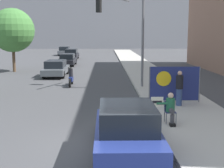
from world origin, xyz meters
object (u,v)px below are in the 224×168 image
car_on_road_nearest (56,68)px  car_on_road_far_lane (64,51)px  street_tree_midblock (12,30)px  car_on_road_distant (71,54)px  protest_banner (174,84)px  motorcycle_on_road (71,78)px  car_on_road_midblock (68,60)px  traffic_light_pole (126,24)px  pedestrian_behind (171,81)px  parked_car_curbside (127,130)px  jogger_on_sidewalk (179,88)px  seated_protester (170,107)px

car_on_road_nearest → car_on_road_far_lane: bearing=95.8°
car_on_road_nearest → street_tree_midblock: 6.45m
car_on_road_distant → street_tree_midblock: street_tree_midblock is taller
protest_banner → motorcycle_on_road: size_ratio=1.23×
car_on_road_nearest → car_on_road_midblock: size_ratio=1.00×
motorcycle_on_road → street_tree_midblock: size_ratio=0.35×
traffic_light_pole → car_on_road_midblock: size_ratio=1.25×
pedestrian_behind → car_on_road_distant: 28.95m
pedestrian_behind → street_tree_midblock: size_ratio=0.27×
traffic_light_pole → parked_car_curbside: bearing=-93.6°
protest_banner → car_on_road_midblock: 21.78m
traffic_light_pole → car_on_road_far_lane: traffic_light_pole is taller
car_on_road_midblock → car_on_road_distant: 9.14m
traffic_light_pole → car_on_road_distant: bearing=104.4°
motorcycle_on_road → car_on_road_nearest: bearing=109.8°
jogger_on_sidewalk → car_on_road_nearest: 14.20m
pedestrian_behind → car_on_road_nearest: 12.25m
jogger_on_sidewalk → car_on_road_nearest: jogger_on_sidewalk is taller
pedestrian_behind → car_on_road_distant: bearing=61.7°
protest_banner → car_on_road_distant: (-8.27, 29.49, -0.38)m
parked_car_curbside → car_on_road_distant: size_ratio=0.93×
car_on_road_far_lane → street_tree_midblock: (-1.75, -23.60, 3.18)m
jogger_on_sidewalk → pedestrian_behind: size_ratio=1.03×
street_tree_midblock → traffic_light_pole: bearing=-42.2°
car_on_road_distant → motorcycle_on_road: 23.45m
pedestrian_behind → traffic_light_pole: size_ratio=0.27×
seated_protester → motorcycle_on_road: 11.01m
parked_car_curbside → car_on_road_far_lane: parked_car_curbside is taller
car_on_road_far_lane → parked_car_curbside: bearing=-80.3°
jogger_on_sidewalk → car_on_road_nearest: (-7.74, 11.91, -0.32)m
street_tree_midblock → car_on_road_distant: bearing=75.5°
car_on_road_far_lane → street_tree_midblock: bearing=-94.2°
parked_car_curbside → street_tree_midblock: bearing=114.0°
pedestrian_behind → traffic_light_pole: (-2.28, 3.59, 3.22)m
parked_car_curbside → car_on_road_distant: 36.31m
car_on_road_nearest → parked_car_curbside: bearing=-74.7°
pedestrian_behind → car_on_road_nearest: size_ratio=0.34×
seated_protester → car_on_road_far_lane: (-9.42, 41.84, -0.06)m
street_tree_midblock → parked_car_curbside: bearing=-66.0°
pedestrian_behind → traffic_light_pole: traffic_light_pole is taller
street_tree_midblock → motorcycle_on_road: bearing=-52.9°
car_on_road_far_lane → street_tree_midblock: size_ratio=0.75×
seated_protester → motorcycle_on_road: bearing=118.2°
street_tree_midblock → car_on_road_nearest: bearing=-36.4°
car_on_road_nearest → protest_banner: bearing=-55.7°
parked_car_curbside → car_on_road_nearest: parked_car_curbside is taller
traffic_light_pole → street_tree_midblock: size_ratio=1.00×
pedestrian_behind → motorcycle_on_road: 7.45m
pedestrian_behind → car_on_road_far_lane: pedestrian_behind is taller
car_on_road_distant → car_on_road_nearest: bearing=-88.0°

